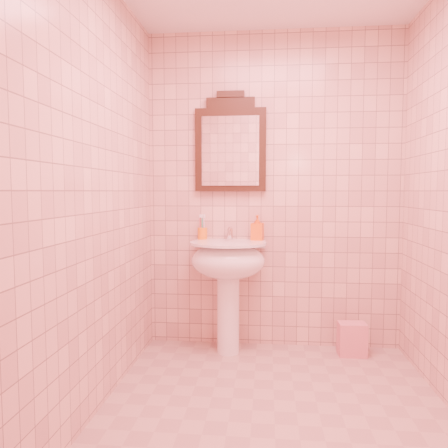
# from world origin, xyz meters

# --- Properties ---
(floor) EXTENTS (2.20, 2.20, 0.00)m
(floor) POSITION_xyz_m (0.00, 0.00, 0.00)
(floor) COLOR tan
(floor) RESTS_ON ground
(back_wall) EXTENTS (2.00, 0.02, 2.50)m
(back_wall) POSITION_xyz_m (0.00, 1.10, 1.25)
(back_wall) COLOR beige
(back_wall) RESTS_ON floor
(pedestal_sink) EXTENTS (0.58, 0.58, 0.86)m
(pedestal_sink) POSITION_xyz_m (-0.34, 0.87, 0.66)
(pedestal_sink) COLOR white
(pedestal_sink) RESTS_ON floor
(faucet) EXTENTS (0.04, 0.16, 0.11)m
(faucet) POSITION_xyz_m (-0.34, 1.01, 0.92)
(faucet) COLOR white
(faucet) RESTS_ON pedestal_sink
(mirror) EXTENTS (0.56, 0.06, 0.78)m
(mirror) POSITION_xyz_m (-0.34, 1.07, 1.61)
(mirror) COLOR black
(mirror) RESTS_ON back_wall
(toothbrush_cup) EXTENTS (0.08, 0.08, 0.18)m
(toothbrush_cup) POSITION_xyz_m (-0.56, 1.03, 0.91)
(toothbrush_cup) COLOR orange
(toothbrush_cup) RESTS_ON pedestal_sink
(soap_dispenser) EXTENTS (0.11, 0.11, 0.20)m
(soap_dispenser) POSITION_xyz_m (-0.12, 1.01, 0.96)
(soap_dispenser) COLOR orange
(soap_dispenser) RESTS_ON pedestal_sink
(towel) EXTENTS (0.21, 0.15, 0.25)m
(towel) POSITION_xyz_m (0.60, 0.91, 0.13)
(towel) COLOR pink
(towel) RESTS_ON floor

